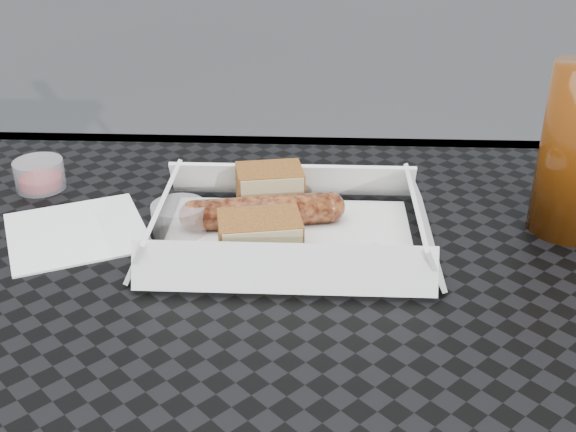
# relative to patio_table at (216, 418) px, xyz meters

# --- Properties ---
(patio_table) EXTENTS (0.80, 0.80, 0.74)m
(patio_table) POSITION_rel_patio_table_xyz_m (0.00, 0.00, 0.00)
(patio_table) COLOR black
(patio_table) RESTS_ON ground
(food_tray) EXTENTS (0.22, 0.15, 0.00)m
(food_tray) POSITION_rel_patio_table_xyz_m (0.05, 0.15, 0.08)
(food_tray) COLOR white
(food_tray) RESTS_ON patio_table
(bratwurst) EXTENTS (0.15, 0.05, 0.03)m
(bratwurst) POSITION_rel_patio_table_xyz_m (0.03, 0.17, 0.09)
(bratwurst) COLOR brown
(bratwurst) RESTS_ON food_tray
(bread_near) EXTENTS (0.07, 0.05, 0.04)m
(bread_near) POSITION_rel_patio_table_xyz_m (0.03, 0.21, 0.10)
(bread_near) COLOR brown
(bread_near) RESTS_ON food_tray
(bread_far) EXTENTS (0.08, 0.06, 0.04)m
(bread_far) POSITION_rel_patio_table_xyz_m (0.03, 0.11, 0.10)
(bread_far) COLOR brown
(bread_far) RESTS_ON food_tray
(veg_garnish) EXTENTS (0.03, 0.03, 0.00)m
(veg_garnish) POSITION_rel_patio_table_xyz_m (0.12, 0.11, 0.08)
(veg_garnish) COLOR #DE3C09
(veg_garnish) RESTS_ON food_tray
(napkin) EXTENTS (0.16, 0.16, 0.00)m
(napkin) POSITION_rel_patio_table_xyz_m (-0.14, 0.15, 0.08)
(napkin) COLOR white
(napkin) RESTS_ON patio_table
(condiment_cup_sauce) EXTENTS (0.05, 0.05, 0.03)m
(condiment_cup_sauce) POSITION_rel_patio_table_xyz_m (-0.21, 0.24, 0.09)
(condiment_cup_sauce) COLOR maroon
(condiment_cup_sauce) RESTS_ON patio_table
(condiment_cup_empty) EXTENTS (0.05, 0.05, 0.03)m
(condiment_cup_empty) POSITION_rel_patio_table_xyz_m (-0.05, 0.15, 0.09)
(condiment_cup_empty) COLOR silver
(condiment_cup_empty) RESTS_ON patio_table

